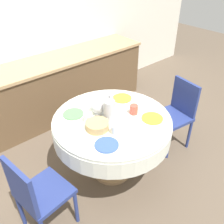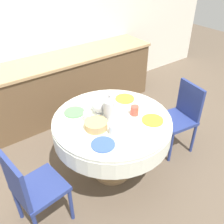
# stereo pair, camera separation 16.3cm
# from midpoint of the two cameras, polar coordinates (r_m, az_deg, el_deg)

# --- Properties ---
(ground_plane) EXTENTS (12.00, 12.00, 0.00)m
(ground_plane) POSITION_cam_midpoint_polar(r_m,az_deg,el_deg) (3.01, 1.60, -13.30)
(ground_plane) COLOR brown
(wall_back) EXTENTS (7.00, 0.05, 2.60)m
(wall_back) POSITION_cam_midpoint_polar(r_m,az_deg,el_deg) (3.72, -16.27, 18.70)
(wall_back) COLOR silver
(wall_back) RESTS_ON ground_plane
(kitchen_counter) EXTENTS (3.24, 0.64, 0.88)m
(kitchen_counter) POSITION_cam_midpoint_polar(r_m,az_deg,el_deg) (3.74, -12.21, 5.12)
(kitchen_counter) COLOR brown
(kitchen_counter) RESTS_ON ground_plane
(dining_table) EXTENTS (1.21, 1.21, 0.75)m
(dining_table) POSITION_cam_midpoint_polar(r_m,az_deg,el_deg) (2.58, 1.82, -3.85)
(dining_table) COLOR tan
(dining_table) RESTS_ON ground_plane
(chair_left) EXTENTS (0.46, 0.46, 0.88)m
(chair_left) POSITION_cam_midpoint_polar(r_m,az_deg,el_deg) (3.15, 16.88, -0.58)
(chair_left) COLOR navy
(chair_left) RESTS_ON ground_plane
(chair_right) EXTENTS (0.45, 0.45, 0.88)m
(chair_right) POSITION_cam_midpoint_polar(r_m,az_deg,el_deg) (2.28, -15.91, -16.45)
(chair_right) COLOR navy
(chair_right) RESTS_ON ground_plane
(plate_near_left) EXTENTS (0.21, 0.21, 0.01)m
(plate_near_left) POSITION_cam_midpoint_polar(r_m,az_deg,el_deg) (2.19, 0.08, -7.48)
(plate_near_left) COLOR #3856AD
(plate_near_left) RESTS_ON dining_table
(cup_near_left) EXTENTS (0.08, 0.08, 0.10)m
(cup_near_left) POSITION_cam_midpoint_polar(r_m,az_deg,el_deg) (2.28, 2.44, -4.07)
(cup_near_left) COLOR white
(cup_near_left) RESTS_ON dining_table
(plate_near_right) EXTENTS (0.21, 0.21, 0.01)m
(plate_near_right) POSITION_cam_midpoint_polar(r_m,az_deg,el_deg) (2.51, 11.10, -1.90)
(plate_near_right) COLOR yellow
(plate_near_right) RESTS_ON dining_table
(cup_near_right) EXTENTS (0.08, 0.08, 0.10)m
(cup_near_right) POSITION_cam_midpoint_polar(r_m,az_deg,el_deg) (2.55, 7.00, 0.30)
(cup_near_right) COLOR #CC4C3D
(cup_near_right) RESTS_ON dining_table
(plate_far_left) EXTENTS (0.21, 0.21, 0.01)m
(plate_far_left) POSITION_cam_midpoint_polar(r_m,az_deg,el_deg) (2.60, -6.83, -0.10)
(plate_far_left) COLOR #5BA85B
(plate_far_left) RESTS_ON dining_table
(cup_far_left) EXTENTS (0.08, 0.08, 0.10)m
(cup_far_left) POSITION_cam_midpoint_polar(r_m,az_deg,el_deg) (2.45, -3.66, -1.11)
(cup_far_left) COLOR white
(cup_far_left) RESTS_ON dining_table
(plate_far_right) EXTENTS (0.21, 0.21, 0.01)m
(plate_far_right) POSITION_cam_midpoint_polar(r_m,az_deg,el_deg) (2.82, 4.63, 3.04)
(plate_far_right) COLOR yellow
(plate_far_right) RESTS_ON dining_table
(cup_far_right) EXTENTS (0.08, 0.08, 0.10)m
(cup_far_right) POSITION_cam_midpoint_polar(r_m,az_deg,el_deg) (2.67, 1.53, 2.31)
(cup_far_right) COLOR white
(cup_far_right) RESTS_ON dining_table
(coffee_carafe) EXTENTS (0.11, 0.11, 0.29)m
(coffee_carafe) POSITION_cam_midpoint_polar(r_m,az_deg,el_deg) (2.42, 1.27, 0.79)
(coffee_carafe) COLOR #B2B2B7
(coffee_carafe) RESTS_ON dining_table
(teapot) EXTENTS (0.23, 0.17, 0.21)m
(teapot) POSITION_cam_midpoint_polar(r_m,az_deg,el_deg) (2.54, -1.02, 1.58)
(teapot) COLOR white
(teapot) RESTS_ON dining_table
(bread_basket) EXTENTS (0.22, 0.22, 0.07)m
(bread_basket) POSITION_cam_midpoint_polar(r_m,az_deg,el_deg) (2.36, -1.72, -3.00)
(bread_basket) COLOR tan
(bread_basket) RESTS_ON dining_table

